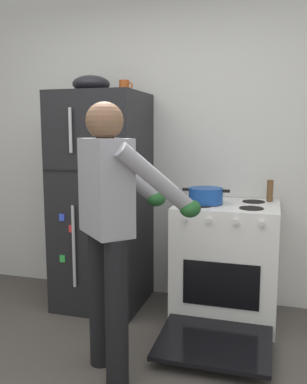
% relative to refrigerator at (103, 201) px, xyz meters
% --- Properties ---
extents(kitchen_wall_back, '(6.00, 0.10, 2.70)m').
position_rel_refrigerator_xyz_m(kitchen_wall_back, '(0.48, 0.38, 0.48)').
color(kitchen_wall_back, silver).
rests_on(kitchen_wall_back, ground).
extents(refrigerator, '(0.68, 0.72, 1.74)m').
position_rel_refrigerator_xyz_m(refrigerator, '(0.00, 0.00, 0.00)').
color(refrigerator, black).
rests_on(refrigerator, ground).
extents(stove_range, '(0.76, 1.21, 0.90)m').
position_rel_refrigerator_xyz_m(stove_range, '(1.02, -0.02, -0.43)').
color(stove_range, white).
rests_on(stove_range, ground).
extents(person_cook, '(0.71, 0.74, 1.60)m').
position_rel_refrigerator_xyz_m(person_cook, '(0.47, -0.95, 0.09)').
color(person_cook, black).
rests_on(person_cook, ground).
extents(red_pot, '(0.36, 0.26, 0.12)m').
position_rel_refrigerator_xyz_m(red_pot, '(0.86, -0.05, 0.09)').
color(red_pot, '#19479E').
rests_on(red_pot, stove_range).
extents(coffee_mug, '(0.11, 0.08, 0.10)m').
position_rel_refrigerator_xyz_m(coffee_mug, '(0.18, 0.05, 0.92)').
color(coffee_mug, '#B24C1E').
rests_on(coffee_mug, refrigerator).
extents(pepper_mill, '(0.05, 0.05, 0.16)m').
position_rel_refrigerator_xyz_m(pepper_mill, '(1.32, 0.20, 0.11)').
color(pepper_mill, brown).
rests_on(pepper_mill, stove_range).
extents(mixing_bowl, '(0.30, 0.30, 0.13)m').
position_rel_refrigerator_xyz_m(mixing_bowl, '(-0.08, 0.00, 0.94)').
color(mixing_bowl, black).
rests_on(mixing_bowl, refrigerator).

